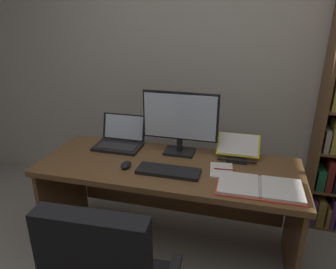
% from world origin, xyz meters
% --- Properties ---
extents(wall_back, '(5.43, 0.12, 2.72)m').
position_xyz_m(wall_back, '(0.00, 1.87, 1.36)').
color(wall_back, '#B2ADA3').
rests_on(wall_back, ground).
extents(desk, '(1.82, 0.69, 0.73)m').
position_xyz_m(desk, '(-0.06, 1.00, 0.54)').
color(desk, brown).
rests_on(desk, ground).
extents(monitor, '(0.56, 0.16, 0.47)m').
position_xyz_m(monitor, '(-0.03, 1.14, 0.98)').
color(monitor, black).
rests_on(monitor, desk).
extents(laptop, '(0.36, 0.29, 0.23)m').
position_xyz_m(laptop, '(-0.52, 1.15, 0.78)').
color(laptop, black).
rests_on(laptop, desk).
extents(keyboard, '(0.42, 0.15, 0.02)m').
position_xyz_m(keyboard, '(-0.03, 0.81, 0.74)').
color(keyboard, black).
rests_on(keyboard, desk).
extents(computer_mouse, '(0.06, 0.10, 0.04)m').
position_xyz_m(computer_mouse, '(-0.33, 0.81, 0.75)').
color(computer_mouse, black).
rests_on(computer_mouse, desk).
extents(reading_stand_with_book, '(0.31, 0.24, 0.14)m').
position_xyz_m(reading_stand_with_book, '(0.39, 1.19, 0.80)').
color(reading_stand_with_book, black).
rests_on(reading_stand_with_book, desk).
extents(open_binder, '(0.52, 0.29, 0.02)m').
position_xyz_m(open_binder, '(0.55, 0.76, 0.74)').
color(open_binder, '#DB422D').
rests_on(open_binder, desk).
extents(notepad, '(0.17, 0.23, 0.01)m').
position_xyz_m(notepad, '(0.30, 0.93, 0.74)').
color(notepad, silver).
rests_on(notepad, desk).
extents(pen, '(0.14, 0.02, 0.01)m').
position_xyz_m(pen, '(0.32, 0.93, 0.75)').
color(pen, maroon).
rests_on(pen, notepad).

